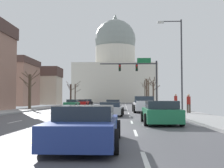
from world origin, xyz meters
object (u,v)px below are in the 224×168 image
Objects in this scene: pickup_truck_near_01 at (144,105)px; sedan_near_04 at (86,126)px; sedan_near_02 at (111,109)px; sedan_near_03 at (161,113)px; sedan_oncoming_02 at (88,102)px; sedan_near_00 at (113,105)px; pedestrian_00 at (189,102)px; street_lamp_right at (179,58)px; signal_gantry at (141,72)px; pedestrian_01 at (176,101)px; sedan_oncoming_01 at (83,103)px; sedan_oncoming_00 at (72,104)px.

pickup_truck_near_01 reaches higher than sedan_near_04.
sedan_near_04 is (-3.28, -20.68, -0.17)m from pickup_truck_near_01.
sedan_near_02 is 1.01× the size of sedan_near_03.
sedan_near_03 is at bearing -78.41° from sedan_oncoming_02.
sedan_near_00 is 2.69× the size of pedestrian_00.
pedestrian_00 is at bearing -1.09° from street_lamp_right.
signal_gantry reaches higher than pedestrian_01.
sedan_near_02 is at bearing -102.11° from signal_gantry.
pedestrian_01 is at bearing -35.25° from sedan_near_00.
street_lamp_right is at bearing 19.16° from sedan_near_02.
sedan_oncoming_01 is (-7.06, 33.34, 0.04)m from sedan_near_02.
sedan_near_03 reaches higher than sedan_near_02.
sedan_near_03 is at bearing -80.30° from sedan_near_00.
sedan_oncoming_02 reaches higher than sedan_near_02.
pickup_truck_near_01 is 1.20× the size of sedan_near_02.
sedan_near_00 is 0.99× the size of sedan_near_03.
sedan_oncoming_02 is 43.04m from pedestrian_00.
signal_gantry reaches higher than sedan_oncoming_01.
pickup_truck_near_01 is at bearing -91.41° from signal_gantry.
signal_gantry is at bearing -68.52° from sedan_oncoming_02.
sedan_near_02 is 2.60× the size of pedestrian_01.
sedan_near_04 is at bearing -89.71° from sedan_near_00.
street_lamp_right is at bearing -72.12° from sedan_oncoming_02.
sedan_near_04 is 1.09× the size of sedan_oncoming_00.
sedan_near_03 is 30.21m from sedan_oncoming_00.
sedan_oncoming_01 is at bearing -89.19° from sedan_oncoming_02.
pedestrian_01 is at bearing -68.73° from sedan_oncoming_02.
sedan_near_04 is (-0.12, -14.57, 0.03)m from sedan_near_02.
sedan_oncoming_00 is 19.45m from pedestrian_01.
sedan_oncoming_01 is 0.98× the size of sedan_oncoming_02.
pedestrian_01 reaches higher than pedestrian_00.
sedan_near_03 reaches higher than sedan_oncoming_01.
sedan_oncoming_00 is (-7.06, 21.15, 0.06)m from sedan_near_02.
pedestrian_00 reaches higher than sedan_near_03.
street_lamp_right is at bearing 70.00° from sedan_near_04.
sedan_near_02 is (-3.16, -6.11, -0.20)m from pickup_truck_near_01.
sedan_near_04 is 57.76m from sedan_oncoming_02.
pedestrian_01 is (-0.15, 5.27, 0.06)m from pedestrian_00.
pedestrian_01 is at bearing 19.35° from pickup_truck_near_01.
sedan_near_00 is at bearing 99.70° from sedan_near_03.
pickup_truck_near_01 is at bearing 131.56° from pedestrian_00.
sedan_near_02 is 0.97× the size of sedan_near_04.
street_lamp_right is 7.73m from sedan_near_02.
pedestrian_01 is (0.67, 5.26, -3.91)m from street_lamp_right.
street_lamp_right is 4.75× the size of pedestrian_01.
sedan_oncoming_00 is 0.98× the size of sedan_oncoming_01.
sedan_near_04 is at bearing -79.00° from sedan_oncoming_00.
sedan_near_02 is at bearing -88.81° from sedan_near_00.
pedestrian_00 is (6.88, 16.61, 0.49)m from sedan_near_04.
signal_gantry is 1.45× the size of pickup_truck_near_01.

